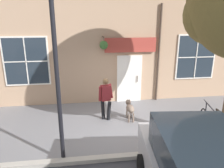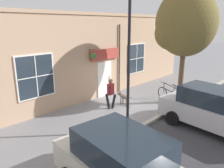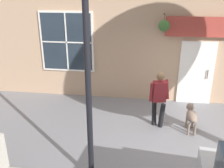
% 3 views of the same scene
% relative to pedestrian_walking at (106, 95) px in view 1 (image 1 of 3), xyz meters
% --- Properties ---
extents(ground_plane, '(90.00, 90.00, 0.00)m').
position_rel_pedestrian_walking_xyz_m(ground_plane, '(0.44, 0.73, -0.95)').
color(ground_plane, gray).
extents(storefront_facade, '(0.95, 18.00, 4.85)m').
position_rel_pedestrian_walking_xyz_m(storefront_facade, '(-1.90, 0.74, 1.48)').
color(storefront_facade, tan).
rests_on(storefront_facade, ground_plane).
extents(pedestrian_walking, '(0.57, 0.55, 1.60)m').
position_rel_pedestrian_walking_xyz_m(pedestrian_walking, '(0.00, 0.00, 0.00)').
color(pedestrian_walking, black).
rests_on(pedestrian_walking, ground_plane).
extents(dog_on_leash, '(1.04, 0.28, 0.69)m').
position_rel_pedestrian_walking_xyz_m(dog_on_leash, '(0.12, 0.89, -0.49)').
color(dog_on_leash, '#7F6B5B').
rests_on(dog_on_leash, ground_plane).
extents(leaning_bicycle, '(1.74, 0.20, 1.01)m').
position_rel_pedestrian_walking_xyz_m(leaning_bicycle, '(1.57, 3.29, -0.57)').
color(leaning_bicycle, black).
rests_on(leaning_bicycle, ground_plane).
extents(street_lamp, '(0.32, 0.32, 5.51)m').
position_rel_pedestrian_walking_xyz_m(street_lamp, '(2.29, -1.40, 2.59)').
color(street_lamp, black).
rests_on(street_lamp, ground_plane).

